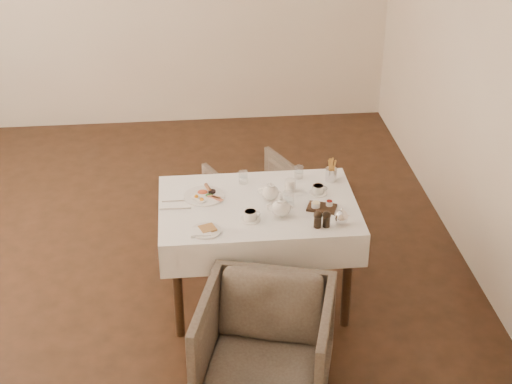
{
  "coord_description": "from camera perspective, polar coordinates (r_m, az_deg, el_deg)",
  "views": [
    {
      "loc": [
        0.22,
        -4.91,
        3.31
      ],
      "look_at": [
        0.66,
        -0.52,
        0.82
      ],
      "focal_mm": 55.0,
      "sensor_mm": 36.0,
      "label": 1
    }
  ],
  "objects": [
    {
      "name": "glass_mid",
      "position": [
        5.01,
        2.38,
        -0.56
      ],
      "size": [
        0.1,
        0.1,
        0.1
      ],
      "primitive_type": "cylinder",
      "rotation": [
        0.0,
        0.0,
        0.42
      ],
      "color": "silver",
      "rests_on": "table"
    },
    {
      "name": "creamer",
      "position": [
        5.2,
        2.51,
        0.5
      ],
      "size": [
        0.07,
        0.07,
        0.08
      ],
      "primitive_type": "cylinder",
      "rotation": [
        0.0,
        0.0,
        -0.08
      ],
      "color": "white",
      "rests_on": "table"
    },
    {
      "name": "silver_pot",
      "position": [
        4.85,
        6.21,
        -1.76
      ],
      "size": [
        0.12,
        0.11,
        0.12
      ],
      "primitive_type": null,
      "rotation": [
        0.0,
        0.0,
        -0.2
      ],
      "color": "white",
      "rests_on": "table"
    },
    {
      "name": "condiment_board",
      "position": [
        5.02,
        4.78,
        -1.06
      ],
      "size": [
        0.21,
        0.18,
        0.05
      ],
      "rotation": [
        0.0,
        0.0,
        -0.36
      ],
      "color": "black",
      "rests_on": "table"
    },
    {
      "name": "teapot_front",
      "position": [
        4.9,
        1.83,
        -1.07
      ],
      "size": [
        0.18,
        0.15,
        0.13
      ],
      "primitive_type": null,
      "rotation": [
        0.0,
        0.0,
        -0.14
      ],
      "color": "white",
      "rests_on": "table"
    },
    {
      "name": "pepper_mill_right",
      "position": [
        4.82,
        5.15,
        -1.97
      ],
      "size": [
        0.06,
        0.06,
        0.11
      ],
      "primitive_type": null,
      "rotation": [
        0.0,
        0.0,
        0.12
      ],
      "color": "black",
      "rests_on": "table"
    },
    {
      "name": "table",
      "position": [
        5.12,
        0.15,
        -2.0
      ],
      "size": [
        1.28,
        0.88,
        0.75
      ],
      "color": "black",
      "rests_on": "ground"
    },
    {
      "name": "side_plate",
      "position": [
        4.78,
        -3.74,
        -2.84
      ],
      "size": [
        0.19,
        0.19,
        0.02
      ],
      "rotation": [
        0.0,
        0.0,
        0.13
      ],
      "color": "white",
      "rests_on": "table"
    },
    {
      "name": "fries_cup",
      "position": [
        5.33,
        5.49,
        1.52
      ],
      "size": [
        0.08,
        0.08,
        0.16
      ],
      "rotation": [
        0.0,
        0.0,
        0.26
      ],
      "color": "silver",
      "rests_on": "table"
    },
    {
      "name": "teapot_centre",
      "position": [
        5.08,
        1.04,
        0.06
      ],
      "size": [
        0.19,
        0.16,
        0.12
      ],
      "primitive_type": null,
      "rotation": [
        0.0,
        0.0,
        -0.34
      ],
      "color": "white",
      "rests_on": "table"
    },
    {
      "name": "armchair_far",
      "position": [
        6.06,
        -0.08,
        -0.56
      ],
      "size": [
        0.81,
        0.82,
        0.57
      ],
      "primitive_type": "imported",
      "rotation": [
        0.0,
        0.0,
        3.58
      ],
      "color": "#473C34",
      "rests_on": "ground"
    },
    {
      "name": "teacup_far",
      "position": [
        5.19,
        4.54,
        0.16
      ],
      "size": [
        0.12,
        0.12,
        0.06
      ],
      "rotation": [
        0.0,
        0.0,
        -0.09
      ],
      "color": "white",
      "rests_on": "table"
    },
    {
      "name": "glass_left",
      "position": [
        5.29,
        -0.93,
        1.09
      ],
      "size": [
        0.07,
        0.07,
        0.09
      ],
      "primitive_type": "cylinder",
      "rotation": [
        0.0,
        0.0,
        0.22
      ],
      "color": "silver",
      "rests_on": "table"
    },
    {
      "name": "glass_right",
      "position": [
        5.36,
        3.14,
        1.46
      ],
      "size": [
        0.07,
        0.07,
        0.09
      ],
      "primitive_type": "cylinder",
      "rotation": [
        0.0,
        0.0,
        0.16
      ],
      "color": "silver",
      "rests_on": "table"
    },
    {
      "name": "teacup_near",
      "position": [
        4.88,
        -0.41,
        -1.75
      ],
      "size": [
        0.13,
        0.13,
        0.06
      ],
      "rotation": [
        0.0,
        0.0,
        0.07
      ],
      "color": "white",
      "rests_on": "table"
    },
    {
      "name": "cutlery_fork",
      "position": [
        5.12,
        -5.89,
        -0.67
      ],
      "size": [
        0.17,
        0.02,
        0.0
      ],
      "primitive_type": "cube",
      "rotation": [
        0.0,
        0.0,
        1.59
      ],
      "color": "silver",
      "rests_on": "table"
    },
    {
      "name": "cutlery_knife",
      "position": [
        5.03,
        -5.89,
        -1.23
      ],
      "size": [
        0.2,
        0.02,
        0.0
      ],
      "primitive_type": "cube",
      "rotation": [
        0.0,
        0.0,
        1.55
      ],
      "color": "silver",
      "rests_on": "table"
    },
    {
      "name": "pepper_mill_left",
      "position": [
        4.81,
        4.51,
        -1.98
      ],
      "size": [
        0.07,
        0.07,
        0.11
      ],
      "primitive_type": null,
      "rotation": [
        0.0,
        0.0,
        0.32
      ],
      "color": "black",
      "rests_on": "table"
    },
    {
      "name": "armchair_near",
      "position": [
        4.55,
        0.66,
        -11.24
      ],
      "size": [
        0.91,
        0.92,
        0.68
      ],
      "primitive_type": "imported",
      "rotation": [
        0.0,
        0.0,
        -0.27
      ],
      "color": "#473C34",
      "rests_on": "ground"
    },
    {
      "name": "breakfast_plate",
      "position": [
        5.15,
        -3.76,
        -0.24
      ],
      "size": [
        0.27,
        0.27,
        0.03
      ],
      "rotation": [
        0.0,
        0.0,
        -0.17
      ],
      "color": "white",
      "rests_on": "table"
    }
  ]
}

